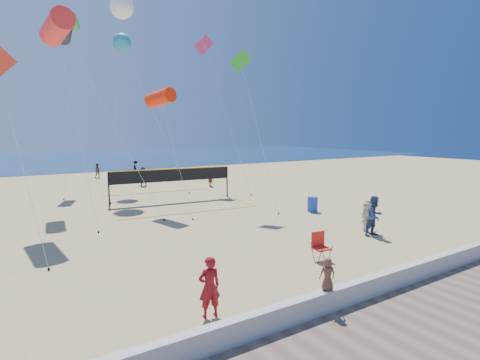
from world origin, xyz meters
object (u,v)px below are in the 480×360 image
woman (209,287)px  camp_chair (320,244)px  volleyball_net (172,179)px  trash_barrel (313,204)px

woman → camp_chair: (5.61, 1.68, -0.21)m
volleyball_net → trash_barrel: bearing=-47.3°
woman → camp_chair: bearing=-157.8°
camp_chair → woman: bearing=-157.1°
woman → camp_chair: woman is taller
woman → trash_barrel: bearing=-138.6°
camp_chair → volleyball_net: bearing=96.8°
trash_barrel → volleyball_net: volleyball_net is taller
camp_chair → trash_barrel: (5.79, 6.58, -0.15)m
trash_barrel → volleyball_net: size_ratio=0.10×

